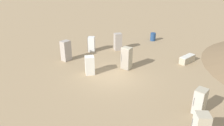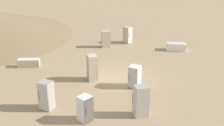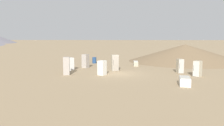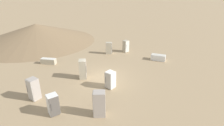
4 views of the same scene
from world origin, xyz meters
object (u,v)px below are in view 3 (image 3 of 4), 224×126
(discarded_fridge_1, at_px, (136,63))
(discarded_fridge_8, at_px, (102,68))
(discarded_fridge_2, at_px, (198,69))
(discarded_fridge_5, at_px, (180,66))
(rusty_barrel, at_px, (94,60))
(discarded_fridge_0, at_px, (66,66))
(discarded_fridge_4, at_px, (85,61))
(discarded_fridge_3, at_px, (115,63))
(discarded_fridge_6, at_px, (185,81))
(discarded_fridge_7, at_px, (70,64))

(discarded_fridge_1, height_order, discarded_fridge_8, discarded_fridge_8)
(discarded_fridge_1, relative_size, discarded_fridge_2, 1.11)
(discarded_fridge_5, height_order, rusty_barrel, discarded_fridge_5)
(discarded_fridge_0, bearing_deg, discarded_fridge_4, 68.04)
(discarded_fridge_1, bearing_deg, discarded_fridge_3, -117.88)
(discarded_fridge_1, bearing_deg, rusty_barrel, 155.63)
(discarded_fridge_2, xyz_separation_m, discarded_fridge_8, (-0.08, 9.06, -0.04))
(discarded_fridge_2, bearing_deg, discarded_fridge_0, 42.49)
(discarded_fridge_4, bearing_deg, discarded_fridge_8, -128.36)
(discarded_fridge_4, height_order, rusty_barrel, discarded_fridge_4)
(discarded_fridge_5, bearing_deg, discarded_fridge_4, -26.75)
(discarded_fridge_0, height_order, discarded_fridge_4, discarded_fridge_0)
(discarded_fridge_4, distance_m, rusty_barrel, 4.95)
(discarded_fridge_2, height_order, discarded_fridge_6, discarded_fridge_2)
(discarded_fridge_3, relative_size, discarded_fridge_6, 1.05)
(discarded_fridge_2, xyz_separation_m, discarded_fridge_6, (-4.05, 2.04, -0.43))
(discarded_fridge_8, bearing_deg, discarded_fridge_6, -92.88)
(discarded_fridge_3, relative_size, discarded_fridge_8, 1.26)
(discarded_fridge_5, distance_m, discarded_fridge_7, 11.91)
(discarded_fridge_3, height_order, discarded_fridge_7, discarded_fridge_3)
(discarded_fridge_8, xyz_separation_m, rusty_barrel, (10.02, 2.64, -0.27))
(discarded_fridge_8, height_order, rusty_barrel, discarded_fridge_8)
(discarded_fridge_4, bearing_deg, discarded_fridge_2, -90.14)
(rusty_barrel, bearing_deg, discarded_fridge_5, -127.35)
(discarded_fridge_2, distance_m, discarded_fridge_4, 12.89)
(discarded_fridge_5, xyz_separation_m, discarded_fridge_6, (-5.99, 0.82, -0.41))
(discarded_fridge_8, bearing_deg, discarded_fridge_4, 55.49)
(discarded_fridge_4, xyz_separation_m, discarded_fridge_6, (-9.06, -9.83, -0.51))
(discarded_fridge_0, distance_m, discarded_fridge_7, 2.98)
(discarded_fridge_5, distance_m, discarded_fridge_8, 8.10)
(discarded_fridge_0, bearing_deg, discarded_fridge_8, -12.20)
(discarded_fridge_0, xyz_separation_m, discarded_fridge_8, (0.11, -3.53, -0.17))
(discarded_fridge_7, bearing_deg, discarded_fridge_2, -149.88)
(discarded_fridge_1, bearing_deg, discarded_fridge_7, -149.42)
(discarded_fridge_3, bearing_deg, discarded_fridge_0, 14.79)
(discarded_fridge_7, bearing_deg, discarded_fridge_1, -104.60)
(discarded_fridge_0, distance_m, discarded_fridge_8, 3.54)
(discarded_fridge_3, bearing_deg, discarded_fridge_6, 113.97)
(discarded_fridge_3, bearing_deg, discarded_fridge_8, 52.09)
(discarded_fridge_3, bearing_deg, rusty_barrel, -80.78)
(discarded_fridge_1, distance_m, discarded_fridge_7, 8.82)
(discarded_fridge_5, height_order, discarded_fridge_7, discarded_fridge_5)
(discarded_fridge_3, height_order, discarded_fridge_5, discarded_fridge_3)
(discarded_fridge_0, distance_m, discarded_fridge_3, 5.40)
(discarded_fridge_3, distance_m, discarded_fridge_7, 5.07)
(discarded_fridge_6, distance_m, discarded_fridge_7, 12.99)
(discarded_fridge_0, height_order, discarded_fridge_2, discarded_fridge_0)
(discarded_fridge_0, relative_size, rusty_barrel, 2.00)
(discarded_fridge_1, distance_m, discarded_fridge_4, 6.67)
(discarded_fridge_2, xyz_separation_m, discarded_fridge_3, (2.70, 8.03, 0.15))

